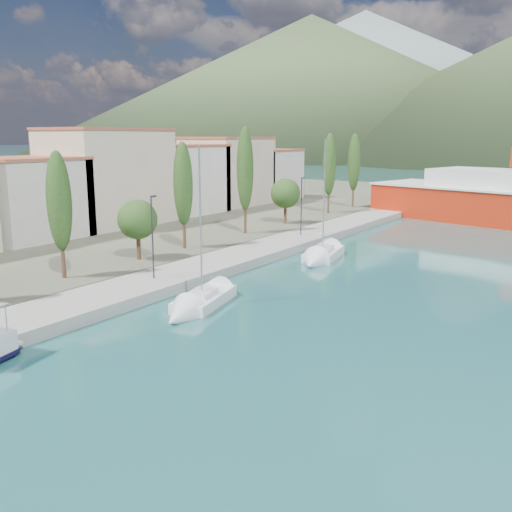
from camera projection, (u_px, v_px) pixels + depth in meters
The scene contains 7 objects.
quay at pixel (246, 256), 51.80m from camera, with size 5.00×88.00×0.80m, color gray.
land_strip at pixel (63, 214), 80.38m from camera, with size 70.00×148.00×0.70m, color #565644.
town_buildings at pixel (144, 181), 72.01m from camera, with size 9.20×69.20×11.30m.
tree_row at pixel (236, 186), 59.49m from camera, with size 3.55×62.77×11.38m.
lamp_posts at pixel (157, 233), 41.60m from camera, with size 0.15×44.05×6.06m.
sailboat_near at pixel (192, 308), 36.28m from camera, with size 4.21×8.29×11.42m.
sailboat_mid at pixel (318, 259), 50.90m from camera, with size 4.19×8.41×11.84m.
Camera 1 is at (19.58, -15.89, 10.99)m, focal length 40.00 mm.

